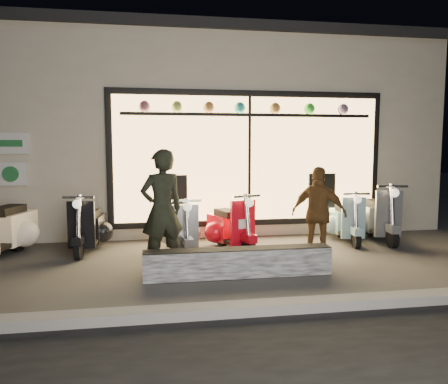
{
  "coord_description": "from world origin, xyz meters",
  "views": [
    {
      "loc": [
        -1.08,
        -6.43,
        1.81
      ],
      "look_at": [
        0.08,
        0.6,
        1.05
      ],
      "focal_mm": 35.0,
      "sensor_mm": 36.0,
      "label": 1
    }
  ],
  "objects_px": {
    "graffiti_barrier": "(238,262)",
    "woman": "(319,213)",
    "scooter_silver": "(181,230)",
    "man": "(162,210)",
    "scooter_red": "(228,227)"
  },
  "relations": [
    {
      "from": "scooter_silver",
      "to": "man",
      "type": "height_order",
      "value": "man"
    },
    {
      "from": "scooter_silver",
      "to": "woman",
      "type": "height_order",
      "value": "woman"
    },
    {
      "from": "scooter_silver",
      "to": "man",
      "type": "xyz_separation_m",
      "value": [
        -0.34,
        -1.05,
        0.51
      ]
    },
    {
      "from": "scooter_silver",
      "to": "man",
      "type": "bearing_deg",
      "value": -113.06
    },
    {
      "from": "scooter_silver",
      "to": "woman",
      "type": "xyz_separation_m",
      "value": [
        2.12,
        -0.9,
        0.37
      ]
    },
    {
      "from": "woman",
      "to": "graffiti_barrier",
      "type": "bearing_deg",
      "value": 59.2
    },
    {
      "from": "graffiti_barrier",
      "to": "scooter_silver",
      "type": "xyz_separation_m",
      "value": [
        -0.68,
        1.62,
        0.17
      ]
    },
    {
      "from": "man",
      "to": "woman",
      "type": "xyz_separation_m",
      "value": [
        2.47,
        0.15,
        -0.14
      ]
    },
    {
      "from": "graffiti_barrier",
      "to": "scooter_silver",
      "type": "relative_size",
      "value": 2.01
    },
    {
      "from": "scooter_silver",
      "to": "scooter_red",
      "type": "xyz_separation_m",
      "value": [
        0.83,
        0.04,
        0.02
      ]
    },
    {
      "from": "scooter_red",
      "to": "man",
      "type": "distance_m",
      "value": 1.67
    },
    {
      "from": "graffiti_barrier",
      "to": "woman",
      "type": "xyz_separation_m",
      "value": [
        1.44,
        0.72,
        0.54
      ]
    },
    {
      "from": "scooter_red",
      "to": "woman",
      "type": "bearing_deg",
      "value": -53.93
    },
    {
      "from": "man",
      "to": "graffiti_barrier",
      "type": "bearing_deg",
      "value": 130.92
    },
    {
      "from": "man",
      "to": "woman",
      "type": "relative_size",
      "value": 1.19
    }
  ]
}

